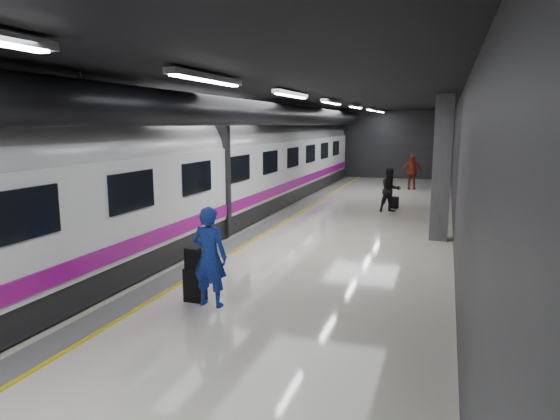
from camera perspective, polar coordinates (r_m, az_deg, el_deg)
The scene contains 9 objects.
ground at distance 15.36m, azimuth 0.20°, elevation -3.74°, with size 40.00×40.00×0.00m, color silver.
platform_hall at distance 15.93m, azimuth 0.31°, elevation 9.59°, with size 10.02×40.02×4.51m.
train at distance 16.31m, azimuth -10.72°, elevation 4.26°, with size 3.05×38.00×4.05m.
traveler_main at distance 9.98m, azimuth -8.05°, elevation -5.31°, with size 0.74×0.48×2.02m, color #164DAC.
suitcase_main at distance 10.46m, azimuth -9.66°, elevation -8.43°, with size 0.42×0.27×0.69m, color black.
shoulder_bag at distance 10.30m, azimuth -9.92°, elevation -5.48°, with size 0.32×0.17×0.43m, color black.
traveler_far_a at distance 21.02m, azimuth 12.49°, elevation 2.24°, with size 0.89×0.69×1.83m, color black.
traveler_far_b at distance 28.83m, azimuth 14.82°, elevation 4.26°, with size 1.15×0.48×1.96m, color maroon.
suitcase_far at distance 22.12m, azimuth 12.89°, elevation 0.86°, with size 0.34×0.22×0.51m, color black.
Camera 1 is at (4.67, -14.18, 3.59)m, focal length 32.00 mm.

